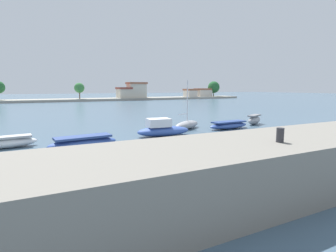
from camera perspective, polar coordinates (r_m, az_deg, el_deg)
name	(u,v)px	position (r m, az deg, el deg)	size (l,w,h in m)	color
ground_plane	(226,145)	(22.82, 12.38, -4.11)	(400.00, 400.00, 0.00)	#476075
seawall_embankment	(330,154)	(16.91, 31.37, -5.14)	(86.29, 5.01, 2.51)	gray
mooring_bollard	(280,135)	(12.27, 22.92, -1.80)	(0.32, 0.32, 0.62)	#2D2D33
moored_boat_0	(10,142)	(24.94, -30.82, -2.99)	(4.11, 1.78, 0.95)	white
moored_boat_1	(83,143)	(22.06, -17.71, -3.43)	(5.53, 2.24, 1.04)	#3856A8
moored_boat_2	(163,129)	(26.48, -1.17, -0.72)	(5.57, 2.53, 1.78)	#3856A8
moored_boat_3	(187,125)	(31.14, 4.07, 0.28)	(4.80, 3.62, 5.64)	#9E9EA3
moored_boat_4	(229,125)	(31.97, 12.89, 0.18)	(5.52, 1.87, 0.89)	#3856A8
moored_boat_5	(254,120)	(36.68, 18.01, 1.28)	(3.45, 2.41, 1.25)	#9E9EA3
mooring_buoy_0	(19,159)	(20.02, -29.30, -6.11)	(0.43, 0.43, 0.43)	white
mooring_buoy_1	(221,135)	(26.84, 11.24, -1.91)	(0.29, 0.29, 0.29)	orange
mooring_buoy_2	(273,129)	(31.96, 21.52, -0.59)	(0.42, 0.42, 0.42)	red
distant_shoreline	(112,96)	(102.05, -11.85, 6.40)	(134.95, 10.21, 7.48)	#9E998C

